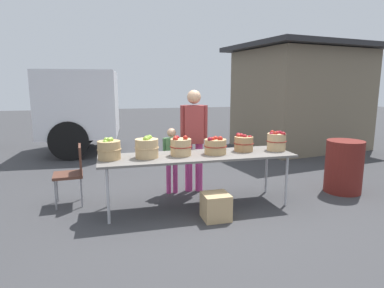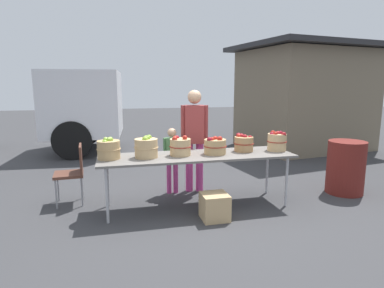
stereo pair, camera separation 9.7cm
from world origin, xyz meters
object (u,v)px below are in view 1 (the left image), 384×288
apple_basket_green_1 (147,148)px  produce_crate (216,206)px  apple_basket_red_0 (181,147)px  child_customer (172,155)px  market_table (197,157)px  apple_basket_red_3 (276,141)px  trash_barrel (344,166)px  apple_basket_red_2 (244,143)px  vendor_adult (194,133)px  apple_basket_red_1 (215,146)px  apple_basket_green_0 (109,149)px  folding_chair (73,170)px

apple_basket_green_1 → produce_crate: apple_basket_green_1 is taller
apple_basket_red_0 → child_customer: 0.68m
market_table → apple_basket_green_1: 0.72m
apple_basket_red_3 → trash_barrel: bearing=0.1°
market_table → child_customer: child_customer is taller
child_customer → trash_barrel: child_customer is taller
apple_basket_red_2 → apple_basket_green_1: bearing=-176.7°
vendor_adult → apple_basket_red_0: bearing=72.4°
apple_basket_red_1 → child_customer: 0.86m
market_table → apple_basket_red_0: bearing=175.0°
apple_basket_green_1 → apple_basket_red_2: 1.43m
apple_basket_green_1 → produce_crate: (0.81, -0.50, -0.72)m
produce_crate → child_customer: bearing=106.5°
apple_basket_green_1 → vendor_adult: bearing=39.0°
apple_basket_red_2 → trash_barrel: size_ratio=0.35×
apple_basket_red_1 → market_table: bearing=177.9°
apple_basket_green_1 → apple_basket_red_2: size_ratio=1.11×
apple_basket_green_0 → apple_basket_red_2: (1.91, 0.05, -0.01)m
apple_basket_green_0 → apple_basket_red_1: size_ratio=0.97×
child_customer → market_table: bearing=114.9°
trash_barrel → apple_basket_green_1: bearing=-179.8°
apple_basket_red_0 → produce_crate: size_ratio=0.90×
market_table → apple_basket_red_3: bearing=0.5°
apple_basket_red_1 → apple_basket_red_2: 0.48m
apple_basket_red_1 → child_customer: (-0.49, 0.66, -0.25)m
apple_basket_green_1 → vendor_adult: (0.83, 0.67, 0.08)m
market_table → apple_basket_red_1: size_ratio=8.29×
apple_basket_red_3 → produce_crate: (-1.11, -0.51, -0.72)m
apple_basket_green_0 → vendor_adult: (1.32, 0.65, 0.08)m
apple_basket_green_0 → apple_basket_red_0: bearing=-0.7°
market_table → child_customer: 0.70m
apple_basket_green_0 → vendor_adult: size_ratio=0.19×
market_table → folding_chair: folding_chair is taller
apple_basket_red_0 → folding_chair: apple_basket_red_0 is taller
apple_basket_red_1 → apple_basket_red_3: size_ratio=1.11×
apple_basket_red_1 → produce_crate: 0.87m
folding_chair → child_customer: bearing=90.3°
produce_crate → apple_basket_red_3: bearing=24.6°
apple_basket_red_2 → vendor_adult: bearing=135.0°
apple_basket_red_3 → vendor_adult: (-1.09, 0.67, 0.07)m
apple_basket_red_3 → produce_crate: 1.42m
folding_chair → trash_barrel: 4.18m
vendor_adult → apple_basket_red_1: bearing=111.8°
apple_basket_green_1 → apple_basket_red_1: size_ratio=1.00×
apple_basket_red_2 → child_customer: (-0.96, 0.57, -0.25)m
market_table → apple_basket_red_2: apple_basket_red_2 is taller
vendor_adult → trash_barrel: vendor_adult is taller
apple_basket_red_0 → trash_barrel: bearing=-0.2°
apple_basket_red_3 → folding_chair: bearing=169.7°
trash_barrel → apple_basket_red_3: bearing=-179.9°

